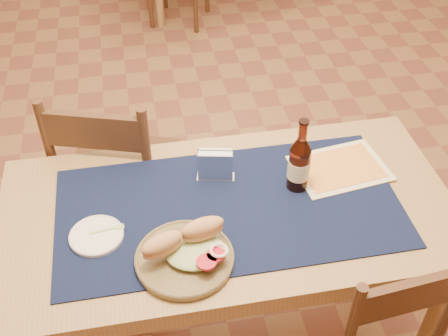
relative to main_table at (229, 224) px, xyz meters
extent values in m
cube|color=#956841|center=(0.00, 0.80, -0.68)|extent=(6.00, 7.00, 0.02)
cylinder|color=#9E794A|center=(0.72, -0.32, -0.31)|extent=(0.06, 0.06, 0.71)
cylinder|color=#9E794A|center=(-0.72, 0.32, -0.31)|extent=(0.06, 0.06, 0.71)
cylinder|color=#9E794A|center=(0.72, 0.32, -0.31)|extent=(0.06, 0.06, 0.71)
cube|color=#9E794A|center=(0.00, 0.00, 0.06)|extent=(1.60, 0.80, 0.04)
cube|color=#0E1836|center=(0.00, 0.00, 0.09)|extent=(1.20, 0.60, 0.01)
cylinder|color=#4E311B|center=(-0.14, 0.70, -0.42)|extent=(0.04, 0.04, 0.49)
cylinder|color=#4E311B|center=(-0.51, 0.82, -0.42)|extent=(0.04, 0.04, 0.49)
cylinder|color=#4E311B|center=(-0.26, 0.33, -0.42)|extent=(0.04, 0.04, 0.49)
cylinder|color=#4E311B|center=(-0.63, 0.45, -0.42)|extent=(0.04, 0.04, 0.49)
cube|color=#4E311B|center=(-0.39, 0.57, -0.18)|extent=(0.57, 0.57, 0.04)
cube|color=#4E311B|center=(-0.45, 0.38, 0.20)|extent=(0.38, 0.15, 0.15)
cylinder|color=#4E311B|center=(-0.26, 0.32, 0.07)|extent=(0.04, 0.04, 0.50)
cylinder|color=#4E311B|center=(-0.63, 0.44, 0.07)|extent=(0.04, 0.04, 0.50)
cube|color=#4E311B|center=(0.45, -0.48, 0.12)|extent=(0.35, 0.06, 0.14)
cylinder|color=#4E311B|center=(0.28, -0.50, 0.00)|extent=(0.04, 0.04, 0.45)
cylinder|color=#4E311B|center=(-0.08, 2.82, -0.44)|extent=(0.04, 0.04, 0.46)
cylinder|color=#4E311B|center=(0.26, 2.68, -0.44)|extent=(0.04, 0.04, 0.46)
cylinder|color=brown|center=(-0.18, -0.21, 0.10)|extent=(0.32, 0.32, 0.02)
torus|color=brown|center=(-0.18, -0.21, 0.10)|extent=(0.32, 0.32, 0.01)
ellipsoid|color=#A8BB80|center=(-0.15, -0.21, 0.12)|extent=(0.19, 0.15, 0.03)
ellipsoid|color=tan|center=(-0.25, -0.20, 0.17)|extent=(0.15, 0.11, 0.08)
ellipsoid|color=tan|center=(-0.12, -0.16, 0.17)|extent=(0.15, 0.09, 0.08)
cylinder|color=red|center=(-0.12, -0.27, 0.15)|extent=(0.06, 0.06, 0.01)
cylinder|color=red|center=(-0.09, -0.25, 0.15)|extent=(0.06, 0.06, 0.01)
torus|color=white|center=(-0.08, -0.24, 0.16)|extent=(0.06, 0.06, 0.01)
cylinder|color=white|center=(-0.46, -0.06, 0.09)|extent=(0.18, 0.18, 0.01)
torus|color=white|center=(-0.46, -0.06, 0.10)|extent=(0.18, 0.18, 0.01)
cube|color=#98CF72|center=(-0.44, -0.05, 0.10)|extent=(0.09, 0.02, 0.00)
cube|color=#98CF72|center=(-0.38, -0.04, 0.10)|extent=(0.03, 0.02, 0.00)
cylinder|color=#491B0D|center=(0.26, 0.06, 0.17)|extent=(0.08, 0.08, 0.17)
cone|color=#491B0D|center=(0.26, 0.06, 0.28)|extent=(0.08, 0.08, 0.05)
cylinder|color=#491B0D|center=(0.26, 0.06, 0.34)|extent=(0.03, 0.03, 0.07)
cylinder|color=#491B0D|center=(0.26, 0.06, 0.38)|extent=(0.04, 0.04, 0.01)
cylinder|color=#F7F2C6|center=(0.26, 0.06, 0.17)|extent=(0.08, 0.08, 0.07)
cube|color=silver|center=(-0.02, 0.16, 0.09)|extent=(0.14, 0.08, 0.00)
cube|color=silver|center=(-0.03, 0.14, 0.15)|extent=(0.13, 0.03, 0.12)
cube|color=silver|center=(-0.02, 0.18, 0.15)|extent=(0.13, 0.03, 0.12)
cube|color=white|center=(-0.02, 0.16, 0.15)|extent=(0.13, 0.06, 0.11)
cube|color=#3C89C3|center=(-0.02, 0.14, 0.16)|extent=(0.09, 0.02, 0.04)
cube|color=beige|center=(0.45, 0.12, 0.09)|extent=(0.37, 0.29, 0.00)
cube|color=orange|center=(0.45, 0.12, 0.09)|extent=(0.32, 0.24, 0.00)
camera|label=1|loc=(-0.27, -1.35, 1.50)|focal=45.00mm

